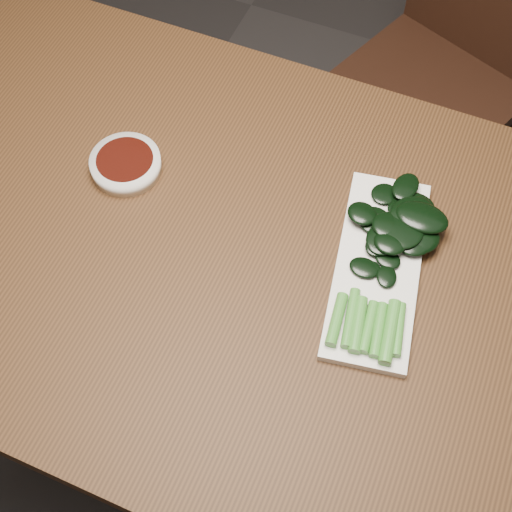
% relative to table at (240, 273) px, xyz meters
% --- Properties ---
extents(ground, '(6.00, 6.00, 0.00)m').
position_rel_table_xyz_m(ground, '(0.00, 0.00, -0.68)').
color(ground, '#2D2A2A').
rests_on(ground, ground).
extents(table, '(1.40, 0.80, 0.75)m').
position_rel_table_xyz_m(table, '(0.00, 0.00, 0.00)').
color(table, '#422713').
rests_on(table, ground).
extents(chair_far, '(0.50, 0.50, 0.89)m').
position_rel_table_xyz_m(chair_far, '(0.17, 0.80, -0.19)').
color(chair_far, black).
rests_on(chair_far, ground).
extents(sauce_bowl, '(0.11, 0.11, 0.03)m').
position_rel_table_xyz_m(sauce_bowl, '(-0.23, 0.07, 0.09)').
color(sauce_bowl, white).
rests_on(sauce_bowl, table).
extents(serving_plate, '(0.18, 0.34, 0.01)m').
position_rel_table_xyz_m(serving_plate, '(0.20, 0.05, 0.08)').
color(serving_plate, white).
rests_on(serving_plate, table).
extents(gai_lan, '(0.16, 0.32, 0.03)m').
position_rel_table_xyz_m(gai_lan, '(0.22, 0.09, 0.10)').
color(gai_lan, '#4B9A35').
rests_on(gai_lan, serving_plate).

